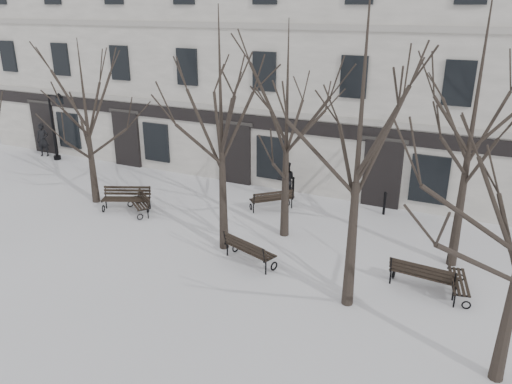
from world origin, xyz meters
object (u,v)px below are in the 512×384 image
Objects in this scene: bench_0 at (127,198)px; bench_4 at (272,199)px; bench_2 at (423,274)px; tree_1 at (221,105)px; lamp_post at (56,122)px; tree_2 at (361,114)px; bench_5 at (456,280)px; bench_1 at (248,249)px; bench_3 at (140,202)px.

bench_0 reaches higher than bench_4.
bench_0 is at bearing -1.03° from bench_2.
bench_0 is 1.03× the size of bench_2.
tree_1 reaches higher than bench_4.
bench_4 is at bearing -6.36° from lamp_post.
bench_4 is (-4.84, 5.53, -5.08)m from tree_2.
bench_2 is at bearing -14.83° from lamp_post.
tree_1 is at bearing 44.39° from bench_4.
tree_1 is 14.79m from lamp_post.
lamp_post is at bearing 159.04° from tree_2.
tree_1 reaches higher than bench_5.
tree_2 is 8.93m from bench_4.
bench_2 reaches higher than bench_5.
tree_1 is 4.74× the size of bench_4.
bench_1 is 6.36m from bench_3.
bench_2 is at bearing 106.28° from bench_4.
bench_1 is 16.05m from lamp_post.
bench_5 is at bearing 110.75° from bench_4.
tree_1 is 9.04m from bench_5.
tree_1 reaches higher than bench_2.
tree_1 is 6.08m from bench_4.
bench_3 is (-6.04, 2.01, -0.08)m from bench_1.
bench_2 reaches higher than bench_4.
lamp_post reaches higher than bench_3.
bench_4 is at bearing -25.38° from bench_2.
bench_4 is at bearing 65.47° from bench_3.
bench_4 is at bearing 131.15° from tree_2.
lamp_post reaches higher than bench_1.
tree_1 is 4.73× the size of bench_5.
tree_1 reaches higher than bench_3.
tree_1 is at bearing -22.11° from lamp_post.
bench_4 is at bearing 1.62° from bench_0.
bench_2 is (12.19, -1.19, -0.01)m from bench_0.
lamp_post is (-8.03, 4.16, 1.63)m from bench_0.
bench_3 is 0.44× the size of lamp_post.
bench_1 is 6.51m from bench_5.
bench_4 reaches higher than bench_3.
lamp_post is at bearing -3.42° from bench_1.
bench_2 is 7.70m from bench_4.
bench_0 is at bearing -27.37° from lamp_post.
bench_1 is 0.54× the size of lamp_post.
bench_2 is at bearing 0.84° from tree_1.
bench_0 is 6.98m from bench_1.
bench_1 is at bearing 18.73° from bench_3.
tree_2 reaches higher than bench_0.
bench_3 is at bearing -25.41° from lamp_post.
lamp_post is at bearing 128.60° from bench_0.
bench_3 is at bearing 164.38° from tree_1.
bench_3 is 12.51m from bench_5.
bench_3 is (0.66, 0.03, -0.09)m from bench_0.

